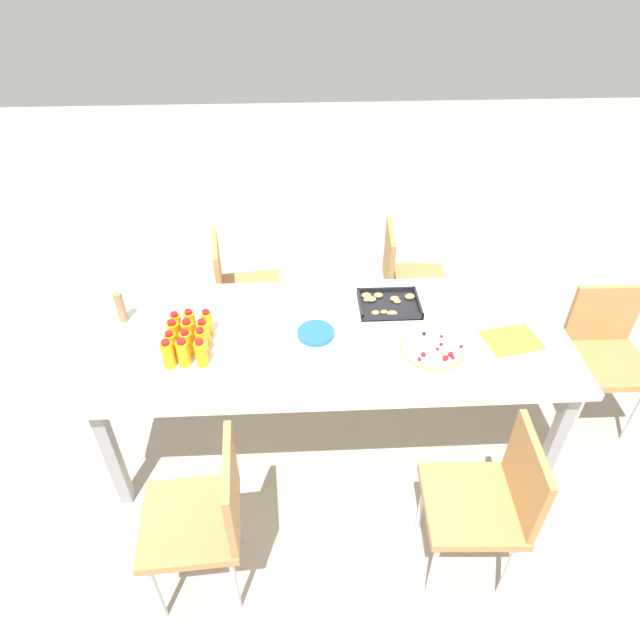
{
  "coord_description": "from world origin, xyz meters",
  "views": [
    {
      "loc": [
        -0.17,
        -2.08,
        2.51
      ],
      "look_at": [
        -0.06,
        0.09,
        0.76
      ],
      "focal_mm": 30.96,
      "sensor_mm": 36.0,
      "label": 1
    }
  ],
  "objects_px": {
    "chair_far_right": "(405,276)",
    "juice_bottle_3": "(171,344)",
    "party_table": "(333,343)",
    "juice_bottle_9": "(176,325)",
    "juice_bottle_2": "(201,353)",
    "napkin_stack": "(136,382)",
    "juice_bottle_11": "(207,322)",
    "juice_bottle_6": "(174,334)",
    "plate_stack": "(316,333)",
    "juice_bottle_4": "(187,343)",
    "juice_bottle_5": "(202,342)",
    "chair_far_left": "(239,286)",
    "paper_folder": "(512,340)",
    "chair_end": "(604,348)",
    "juice_bottle_10": "(190,323)",
    "cardboard_tube": "(121,307)",
    "chair_near_right": "(490,497)",
    "juice_bottle_8": "(204,333)",
    "juice_bottle_1": "(183,353)",
    "snack_tray": "(388,304)",
    "chair_near_left": "(206,513)",
    "fruit_pizza": "(432,348)",
    "juice_bottle_7": "(188,333)",
    "juice_bottle_0": "(168,354)"
  },
  "relations": [
    {
      "from": "juice_bottle_5",
      "to": "chair_end",
      "type": "bearing_deg",
      "value": 5.54
    },
    {
      "from": "chair_far_left",
      "to": "juice_bottle_6",
      "type": "distance_m",
      "value": 0.9
    },
    {
      "from": "juice_bottle_1",
      "to": "paper_folder",
      "type": "relative_size",
      "value": 0.56
    },
    {
      "from": "juice_bottle_2",
      "to": "napkin_stack",
      "type": "xyz_separation_m",
      "value": [
        -0.29,
        -0.11,
        -0.06
      ]
    },
    {
      "from": "juice_bottle_6",
      "to": "plate_stack",
      "type": "bearing_deg",
      "value": 2.99
    },
    {
      "from": "juice_bottle_2",
      "to": "juice_bottle_4",
      "type": "xyz_separation_m",
      "value": [
        -0.08,
        0.08,
        -0.0
      ]
    },
    {
      "from": "chair_far_right",
      "to": "juice_bottle_8",
      "type": "distance_m",
      "value": 1.49
    },
    {
      "from": "chair_near_left",
      "to": "juice_bottle_8",
      "type": "distance_m",
      "value": 0.83
    },
    {
      "from": "juice_bottle_2",
      "to": "paper_folder",
      "type": "height_order",
      "value": "juice_bottle_2"
    },
    {
      "from": "chair_far_right",
      "to": "juice_bottle_3",
      "type": "height_order",
      "value": "juice_bottle_3"
    },
    {
      "from": "juice_bottle_11",
      "to": "cardboard_tube",
      "type": "relative_size",
      "value": 0.81
    },
    {
      "from": "chair_near_right",
      "to": "juice_bottle_10",
      "type": "height_order",
      "value": "juice_bottle_10"
    },
    {
      "from": "chair_far_left",
      "to": "chair_near_right",
      "type": "height_order",
      "value": "same"
    },
    {
      "from": "juice_bottle_2",
      "to": "juice_bottle_11",
      "type": "distance_m",
      "value": 0.23
    },
    {
      "from": "party_table",
      "to": "juice_bottle_11",
      "type": "distance_m",
      "value": 0.63
    },
    {
      "from": "party_table",
      "to": "juice_bottle_6",
      "type": "distance_m",
      "value": 0.78
    },
    {
      "from": "chair_far_left",
      "to": "juice_bottle_11",
      "type": "bearing_deg",
      "value": -13.31
    },
    {
      "from": "juice_bottle_1",
      "to": "juice_bottle_2",
      "type": "distance_m",
      "value": 0.08
    },
    {
      "from": "juice_bottle_1",
      "to": "juice_bottle_2",
      "type": "height_order",
      "value": "juice_bottle_1"
    },
    {
      "from": "plate_stack",
      "to": "juice_bottle_10",
      "type": "bearing_deg",
      "value": 176.35
    },
    {
      "from": "plate_stack",
      "to": "juice_bottle_7",
      "type": "bearing_deg",
      "value": -177.18
    },
    {
      "from": "juice_bottle_2",
      "to": "fruit_pizza",
      "type": "xyz_separation_m",
      "value": [
        1.09,
        0.04,
        -0.05
      ]
    },
    {
      "from": "chair_far_right",
      "to": "juice_bottle_1",
      "type": "distance_m",
      "value": 1.63
    },
    {
      "from": "chair_near_right",
      "to": "juice_bottle_8",
      "type": "height_order",
      "value": "juice_bottle_8"
    },
    {
      "from": "juice_bottle_0",
      "to": "juice_bottle_4",
      "type": "bearing_deg",
      "value": 48.52
    },
    {
      "from": "chair_far_right",
      "to": "plate_stack",
      "type": "height_order",
      "value": "chair_far_right"
    },
    {
      "from": "juice_bottle_5",
      "to": "plate_stack",
      "type": "relative_size",
      "value": 0.82
    },
    {
      "from": "juice_bottle_7",
      "to": "snack_tray",
      "type": "height_order",
      "value": "juice_bottle_7"
    },
    {
      "from": "chair_near_right",
      "to": "juice_bottle_5",
      "type": "bearing_deg",
      "value": 63.46
    },
    {
      "from": "juice_bottle_3",
      "to": "fruit_pizza",
      "type": "distance_m",
      "value": 1.24
    },
    {
      "from": "juice_bottle_0",
      "to": "juice_bottle_8",
      "type": "relative_size",
      "value": 1.05
    },
    {
      "from": "chair_near_right",
      "to": "juice_bottle_3",
      "type": "relative_size",
      "value": 5.98
    },
    {
      "from": "juice_bottle_8",
      "to": "snack_tray",
      "type": "bearing_deg",
      "value": 15.48
    },
    {
      "from": "napkin_stack",
      "to": "paper_folder",
      "type": "distance_m",
      "value": 1.79
    },
    {
      "from": "juice_bottle_5",
      "to": "cardboard_tube",
      "type": "relative_size",
      "value": 0.89
    },
    {
      "from": "party_table",
      "to": "juice_bottle_0",
      "type": "height_order",
      "value": "juice_bottle_0"
    },
    {
      "from": "chair_far_right",
      "to": "chair_end",
      "type": "bearing_deg",
      "value": 56.21
    },
    {
      "from": "chair_near_right",
      "to": "juice_bottle_11",
      "type": "xyz_separation_m",
      "value": [
        -1.22,
        0.84,
        0.3
      ]
    },
    {
      "from": "juice_bottle_1",
      "to": "juice_bottle_10",
      "type": "height_order",
      "value": "same"
    },
    {
      "from": "party_table",
      "to": "juice_bottle_9",
      "type": "distance_m",
      "value": 0.78
    },
    {
      "from": "juice_bottle_3",
      "to": "cardboard_tube",
      "type": "xyz_separation_m",
      "value": [
        -0.29,
        0.28,
        0.02
      ]
    },
    {
      "from": "chair_far_left",
      "to": "juice_bottle_1",
      "type": "xyz_separation_m",
      "value": [
        -0.16,
        -0.96,
        0.31
      ]
    },
    {
      "from": "chair_near_left",
      "to": "chair_far_right",
      "type": "relative_size",
      "value": 1.0
    },
    {
      "from": "fruit_pizza",
      "to": "cardboard_tube",
      "type": "bearing_deg",
      "value": 168.79
    },
    {
      "from": "juice_bottle_5",
      "to": "chair_far_left",
      "type": "bearing_deg",
      "value": 84.44
    },
    {
      "from": "juice_bottle_2",
      "to": "napkin_stack",
      "type": "distance_m",
      "value": 0.31
    },
    {
      "from": "chair_end",
      "to": "chair_far_right",
      "type": "xyz_separation_m",
      "value": [
        -0.97,
        0.75,
        0.0
      ]
    },
    {
      "from": "chair_far_right",
      "to": "paper_folder",
      "type": "height_order",
      "value": "chair_far_right"
    },
    {
      "from": "party_table",
      "to": "juice_bottle_1",
      "type": "bearing_deg",
      "value": -165.93
    },
    {
      "from": "napkin_stack",
      "to": "juice_bottle_11",
      "type": "bearing_deg",
      "value": 49.69
    }
  ]
}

